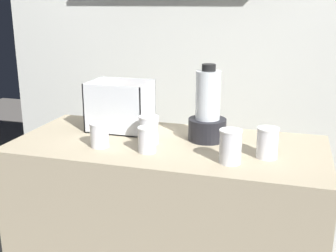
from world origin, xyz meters
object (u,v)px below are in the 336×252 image
at_px(juice_cup_carrot_middle, 147,141).
at_px(carrot_display_bin, 119,114).
at_px(juice_cup_orange_far_left, 100,136).
at_px(juice_cup_mango_left, 149,132).
at_px(juice_cup_beet_right, 230,149).
at_px(blender_pitcher, 208,113).
at_px(juice_cup_pomegranate_far_right, 267,145).

bearing_deg(juice_cup_carrot_middle, carrot_display_bin, 130.88).
distance_m(juice_cup_orange_far_left, juice_cup_mango_left, 0.22).
bearing_deg(juice_cup_mango_left, juice_cup_orange_far_left, -151.03).
relative_size(juice_cup_orange_far_left, juice_cup_beet_right, 0.79).
bearing_deg(juice_cup_beet_right, juice_cup_mango_left, 160.32).
height_order(carrot_display_bin, juice_cup_mango_left, carrot_display_bin).
bearing_deg(juice_cup_beet_right, juice_cup_carrot_middle, 175.86).
distance_m(carrot_display_bin, juice_cup_mango_left, 0.28).
bearing_deg(carrot_display_bin, blender_pitcher, -6.10).
bearing_deg(juice_cup_pomegranate_far_right, juice_cup_orange_far_left, -174.49).
xyz_separation_m(juice_cup_orange_far_left, juice_cup_mango_left, (0.19, 0.11, 0.01)).
bearing_deg(carrot_display_bin, juice_cup_carrot_middle, -49.12).
distance_m(carrot_display_bin, blender_pitcher, 0.46).
distance_m(carrot_display_bin, juice_cup_orange_far_left, 0.28).
distance_m(carrot_display_bin, juice_cup_carrot_middle, 0.38).
relative_size(blender_pitcher, juice_cup_carrot_middle, 3.20).
relative_size(juice_cup_orange_far_left, juice_cup_carrot_middle, 0.98).
distance_m(juice_cup_mango_left, juice_cup_beet_right, 0.41).
relative_size(blender_pitcher, juice_cup_mango_left, 2.78).
relative_size(carrot_display_bin, juice_cup_orange_far_left, 2.74).
xyz_separation_m(juice_cup_mango_left, juice_cup_pomegranate_far_right, (0.52, -0.04, 0.00)).
height_order(juice_cup_orange_far_left, juice_cup_mango_left, juice_cup_mango_left).
bearing_deg(juice_cup_mango_left, juice_cup_beet_right, -19.68).
bearing_deg(juice_cup_beet_right, juice_cup_pomegranate_far_right, 36.60).
relative_size(juice_cup_orange_far_left, juice_cup_pomegranate_far_right, 0.85).
bearing_deg(juice_cup_orange_far_left, juice_cup_beet_right, -3.15).
bearing_deg(juice_cup_beet_right, juice_cup_orange_far_left, 176.85).
xyz_separation_m(blender_pitcher, juice_cup_pomegranate_far_right, (0.28, -0.16, -0.07)).
xyz_separation_m(blender_pitcher, juice_cup_beet_right, (0.15, -0.26, -0.07)).
distance_m(juice_cup_carrot_middle, juice_cup_pomegranate_far_right, 0.50).
bearing_deg(juice_cup_pomegranate_far_right, juice_cup_carrot_middle, -171.33).
height_order(juice_cup_orange_far_left, juice_cup_beet_right, juice_cup_beet_right).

